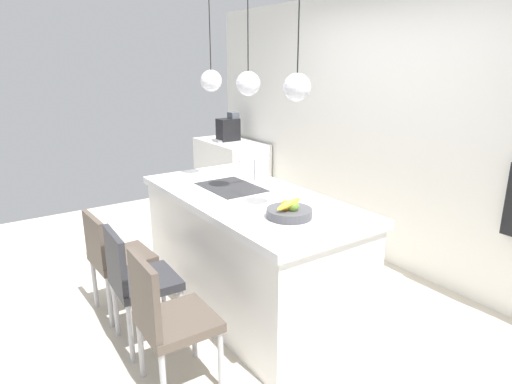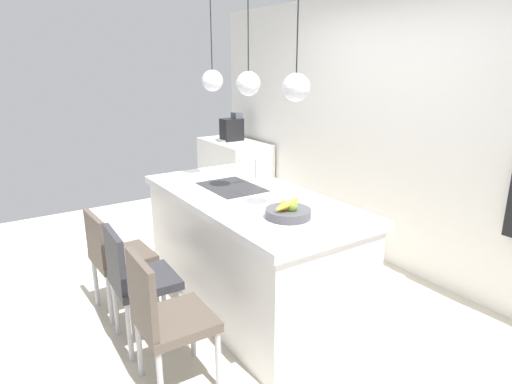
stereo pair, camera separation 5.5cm
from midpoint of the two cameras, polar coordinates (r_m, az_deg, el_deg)
floor at (r=3.80m, az=-1.30°, el=-14.29°), size 6.60×6.60×0.00m
back_wall at (r=4.43m, az=16.96°, el=7.44°), size 6.00×0.10×2.60m
kitchen_island at (r=3.58m, az=-1.35°, el=-7.69°), size 2.01×0.95×0.95m
sink_basin at (r=3.63m, az=-3.68°, el=0.55°), size 0.56×0.40×0.02m
faucet at (r=3.70m, az=-0.88°, el=3.26°), size 0.02×0.17×0.22m
fruit_bowl at (r=2.92m, az=3.79°, el=-2.55°), size 0.31×0.31×0.16m
side_counter at (r=6.16m, az=-3.49°, el=2.48°), size 1.10×0.60×0.89m
coffee_machine at (r=6.10m, az=-3.86°, el=8.14°), size 0.20×0.35×0.38m
chair_near at (r=3.66m, az=-18.22°, el=-7.81°), size 0.44×0.45×0.84m
chair_middle at (r=3.21m, az=-15.63°, el=-10.76°), size 0.43×0.44×0.88m
chair_far at (r=2.77m, az=-11.99°, el=-15.43°), size 0.44×0.44×0.90m
pendant_light_left at (r=3.74m, az=-6.25°, el=14.15°), size 0.18×0.18×0.78m
pendant_light_center at (r=3.26m, az=-1.51°, el=13.88°), size 0.18×0.18×0.78m
pendant_light_right at (r=2.82m, az=4.76°, el=13.38°), size 0.18×0.18×0.78m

